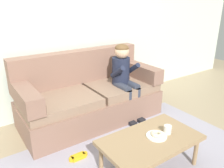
{
  "coord_description": "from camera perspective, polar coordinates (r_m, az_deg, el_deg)",
  "views": [
    {
      "loc": [
        -1.4,
        -1.83,
        1.69
      ],
      "look_at": [
        0.17,
        0.45,
        0.65
      ],
      "focal_mm": 36.31,
      "sensor_mm": 36.0,
      "label": 1
    }
  ],
  "objects": [
    {
      "name": "person_child",
      "position": [
        3.29,
        3.04,
        2.49
      ],
      "size": [
        0.34,
        0.58,
        1.1
      ],
      "color": "#1E2338",
      "rests_on": "ground"
    },
    {
      "name": "wall_back",
      "position": [
        3.54,
        -11.54,
        15.45
      ],
      "size": [
        8.0,
        0.1,
        2.8
      ],
      "primitive_type": "cube",
      "color": "beige",
      "rests_on": "ground"
    },
    {
      "name": "couch",
      "position": [
        3.33,
        -5.75,
        -3.22
      ],
      "size": [
        1.99,
        0.9,
        0.99
      ],
      "color": "#846051",
      "rests_on": "ground"
    },
    {
      "name": "coffee_table",
      "position": [
        2.39,
        9.66,
        -14.12
      ],
      "size": [
        1.01,
        0.59,
        0.38
      ],
      "color": "#937551",
      "rests_on": "ground"
    },
    {
      "name": "ground",
      "position": [
        2.86,
        2.34,
        -15.69
      ],
      "size": [
        10.0,
        10.0,
        0.0
      ],
      "primitive_type": "plane",
      "color": "#9E896B"
    },
    {
      "name": "area_rug",
      "position": [
        2.7,
        5.68,
        -18.1
      ],
      "size": [
        2.75,
        1.68,
        0.01
      ],
      "primitive_type": "cube",
      "color": "#9993A3",
      "rests_on": "ground"
    },
    {
      "name": "donut",
      "position": [
        2.39,
        11.2,
        -12.21
      ],
      "size": [
        0.14,
        0.14,
        0.04
      ],
      "primitive_type": "torus",
      "rotation": [
        0.0,
        0.0,
        0.23
      ],
      "color": "beige",
      "rests_on": "plate"
    },
    {
      "name": "toy_controller",
      "position": [
        2.7,
        -8.46,
        -17.75
      ],
      "size": [
        0.23,
        0.09,
        0.05
      ],
      "rotation": [
        0.0,
        0.0,
        -0.41
      ],
      "color": "gold",
      "rests_on": "ground"
    },
    {
      "name": "plate",
      "position": [
        2.4,
        11.16,
        -12.72
      ],
      "size": [
        0.21,
        0.21,
        0.01
      ],
      "primitive_type": "cylinder",
      "color": "white",
      "rests_on": "coffee_table"
    },
    {
      "name": "mug",
      "position": [
        2.46,
        13.83,
        -11.07
      ],
      "size": [
        0.08,
        0.08,
        0.09
      ],
      "primitive_type": "cylinder",
      "color": "silver",
      "rests_on": "coffee_table"
    }
  ]
}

